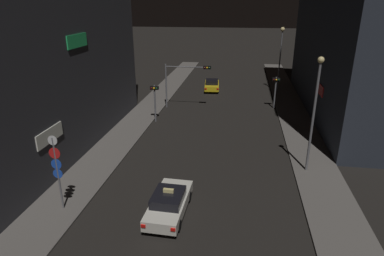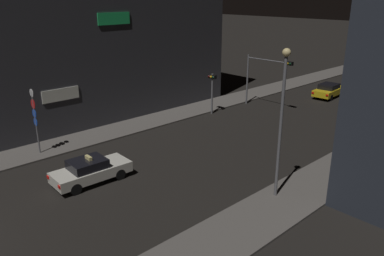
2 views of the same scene
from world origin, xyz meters
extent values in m
cube|color=#5B5651|center=(-7.67, 27.24, 0.06)|extent=(3.12, 58.49, 0.13)
cube|color=#333338|center=(-12.78, 15.48, 9.16)|extent=(7.10, 24.46, 18.31)
cube|color=white|center=(-9.19, 10.58, 3.30)|extent=(0.08, 2.80, 0.90)
cube|color=#26CC66|center=(-9.19, 15.48, 8.42)|extent=(0.08, 2.80, 0.90)
cube|color=silver|center=(-1.28, 8.40, 0.62)|extent=(1.95, 4.46, 0.60)
cube|color=black|center=(-1.29, 8.20, 1.17)|extent=(1.65, 2.03, 0.50)
cube|color=red|center=(-2.11, 6.20, 0.72)|extent=(0.24, 0.07, 0.16)
cube|color=red|center=(-0.61, 6.15, 0.72)|extent=(0.24, 0.07, 0.16)
cylinder|color=black|center=(-2.04, 9.79, 0.32)|extent=(0.24, 0.65, 0.64)
cylinder|color=black|center=(-0.44, 9.73, 0.32)|extent=(0.24, 0.65, 0.64)
cylinder|color=black|center=(-2.13, 7.06, 0.32)|extent=(0.24, 0.65, 0.64)
cylinder|color=black|center=(-0.53, 7.00, 0.32)|extent=(0.24, 0.65, 0.64)
cube|color=#F4E08C|center=(-1.29, 8.30, 1.52)|extent=(0.57, 0.20, 0.20)
cube|color=yellow|center=(-1.65, 36.12, 0.62)|extent=(2.15, 4.53, 0.60)
cube|color=black|center=(-1.63, 35.92, 1.17)|extent=(1.74, 2.10, 0.50)
cube|color=red|center=(-2.21, 33.85, 0.72)|extent=(0.24, 0.08, 0.16)
cube|color=red|center=(-0.72, 33.97, 0.72)|extent=(0.24, 0.08, 0.16)
cylinder|color=black|center=(-2.55, 37.42, 0.32)|extent=(0.27, 0.66, 0.64)
cylinder|color=black|center=(-0.96, 37.55, 0.32)|extent=(0.27, 0.66, 0.64)
cylinder|color=black|center=(-2.33, 34.70, 0.32)|extent=(0.27, 0.66, 0.64)
cylinder|color=black|center=(-0.74, 34.83, 0.32)|extent=(0.27, 0.66, 0.64)
cylinder|color=slate|center=(-5.86, 27.81, 2.39)|extent=(0.16, 0.16, 4.78)
cylinder|color=slate|center=(-3.64, 27.81, 4.53)|extent=(4.45, 0.10, 0.10)
cube|color=black|center=(-1.41, 27.81, 4.53)|extent=(0.80, 0.28, 0.32)
sphere|color=#3F0C0C|center=(-1.66, 27.64, 4.53)|extent=(0.20, 0.20, 0.20)
sphere|color=yellow|center=(-1.41, 27.64, 4.53)|extent=(0.20, 0.20, 0.20)
sphere|color=#0C3319|center=(-1.16, 27.64, 4.53)|extent=(0.20, 0.20, 0.20)
cylinder|color=slate|center=(-5.86, 22.96, 1.81)|extent=(0.16, 0.16, 3.63)
cube|color=black|center=(-5.86, 22.96, 3.38)|extent=(0.80, 0.28, 0.32)
sphere|color=#3F0C0C|center=(-6.11, 22.79, 3.38)|extent=(0.20, 0.20, 0.20)
sphere|color=yellow|center=(-5.86, 22.79, 3.38)|extent=(0.20, 0.20, 0.20)
sphere|color=#0C3319|center=(-5.61, 22.79, 3.38)|extent=(0.20, 0.20, 0.20)
cylinder|color=slate|center=(5.86, 29.23, 1.72)|extent=(0.16, 0.16, 3.45)
cube|color=black|center=(5.86, 29.23, 3.20)|extent=(0.80, 0.28, 0.32)
sphere|color=#3F0C0C|center=(5.61, 29.06, 3.20)|extent=(0.20, 0.20, 0.20)
sphere|color=yellow|center=(5.86, 29.06, 3.20)|extent=(0.20, 0.20, 0.20)
sphere|color=#0C3319|center=(6.11, 29.06, 3.20)|extent=(0.20, 0.20, 0.20)
cylinder|color=slate|center=(-7.25, 7.84, 2.26)|extent=(0.10, 0.10, 4.27)
cylinder|color=white|center=(-7.25, 7.82, 4.25)|extent=(0.53, 0.03, 0.53)
cylinder|color=red|center=(-7.25, 7.82, 3.52)|extent=(0.63, 0.03, 0.63)
cylinder|color=blue|center=(-7.25, 7.82, 2.88)|extent=(0.59, 0.03, 0.59)
cylinder|color=blue|center=(-7.25, 7.82, 2.31)|extent=(0.55, 0.03, 0.55)
cylinder|color=slate|center=(6.96, 14.61, 3.78)|extent=(0.16, 0.16, 7.32)
sphere|color=#F4D88C|center=(6.96, 14.61, 7.65)|extent=(0.41, 0.41, 0.41)
camera|label=1|loc=(2.30, -6.75, 10.97)|focal=31.15mm
camera|label=2|loc=(17.25, -1.04, 10.29)|focal=36.17mm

